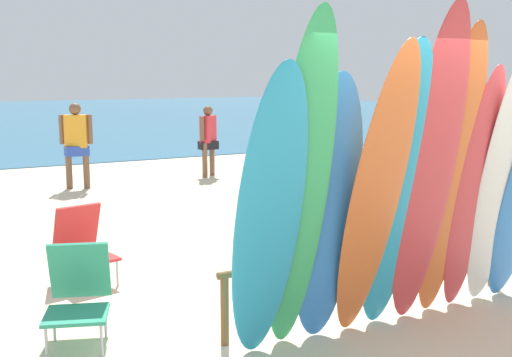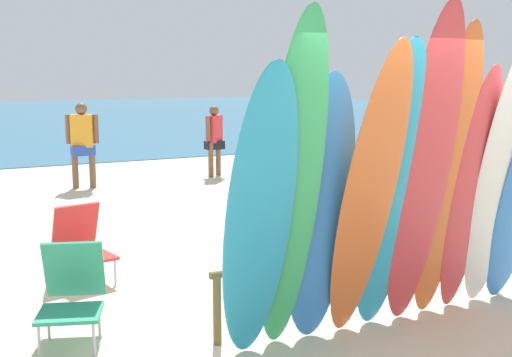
# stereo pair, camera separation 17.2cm
# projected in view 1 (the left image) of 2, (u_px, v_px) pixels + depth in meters

# --- Properties ---
(ground) EXTENTS (60.00, 60.00, 0.00)m
(ground) POSITION_uv_depth(u_px,v_px,m) (63.00, 153.00, 18.16)
(ground) COLOR beige
(surfboard_rack) EXTENTS (3.25, 0.07, 0.63)m
(surfboard_rack) POSITION_uv_depth(u_px,v_px,m) (376.00, 260.00, 5.92)
(surfboard_rack) COLOR brown
(surfboard_rack) RESTS_ON ground
(surfboard_teal_0) EXTENTS (0.57, 0.64, 2.33)m
(surfboard_teal_0) POSITION_uv_depth(u_px,v_px,m) (269.00, 217.00, 4.72)
(surfboard_teal_0) COLOR #289EC6
(surfboard_teal_0) RESTS_ON ground
(surfboard_green_1) EXTENTS (0.55, 0.77, 2.71)m
(surfboard_green_1) POSITION_uv_depth(u_px,v_px,m) (301.00, 189.00, 4.82)
(surfboard_green_1) COLOR #38B266
(surfboard_green_1) RESTS_ON ground
(surfboard_blue_2) EXTENTS (0.62, 0.51, 2.25)m
(surfboard_blue_2) POSITION_uv_depth(u_px,v_px,m) (328.00, 212.00, 5.10)
(surfboard_blue_2) COLOR #337AD1
(surfboard_blue_2) RESTS_ON ground
(surfboard_orange_3) EXTENTS (0.60, 0.76, 2.50)m
(surfboard_orange_3) POSITION_uv_depth(u_px,v_px,m) (376.00, 196.00, 5.13)
(surfboard_orange_3) COLOR orange
(surfboard_orange_3) RESTS_ON ground
(surfboard_teal_4) EXTENTS (0.59, 0.61, 2.52)m
(surfboard_teal_4) POSITION_uv_depth(u_px,v_px,m) (396.00, 189.00, 5.34)
(surfboard_teal_4) COLOR #289EC6
(surfboard_teal_4) RESTS_ON ground
(surfboard_red_5) EXTENTS (0.59, 0.64, 2.82)m
(surfboard_red_5) POSITION_uv_depth(u_px,v_px,m) (429.00, 170.00, 5.42)
(surfboard_red_5) COLOR #D13D42
(surfboard_red_5) RESTS_ON ground
(surfboard_orange_6) EXTENTS (0.55, 0.54, 2.67)m
(surfboard_orange_6) POSITION_uv_depth(u_px,v_px,m) (452.00, 175.00, 5.65)
(surfboard_orange_6) COLOR orange
(surfboard_orange_6) RESTS_ON ground
(surfboard_red_7) EXTENTS (0.56, 0.52, 2.31)m
(surfboard_red_7) POSITION_uv_depth(u_px,v_px,m) (474.00, 191.00, 5.86)
(surfboard_red_7) COLOR #D13D42
(surfboard_red_7) RESTS_ON ground
(surfboard_white_8) EXTENTS (0.58, 0.70, 2.60)m
(surfboard_white_8) POSITION_uv_depth(u_px,v_px,m) (504.00, 174.00, 5.90)
(surfboard_white_8) COLOR white
(surfboard_white_8) RESTS_ON ground
(beachgoer_near_rack) EXTENTS (0.59, 0.36, 1.67)m
(beachgoer_near_rack) POSITION_uv_depth(u_px,v_px,m) (76.00, 140.00, 12.32)
(beachgoer_near_rack) COLOR brown
(beachgoer_near_rack) RESTS_ON ground
(beachgoer_midbeach) EXTENTS (0.49, 0.39, 1.54)m
(beachgoer_midbeach) POSITION_uv_depth(u_px,v_px,m) (208.00, 136.00, 13.84)
(beachgoer_midbeach) COLOR brown
(beachgoer_midbeach) RESTS_ON ground
(beachgoer_strolling) EXTENTS (0.60, 0.26, 1.60)m
(beachgoer_strolling) POSITION_uv_depth(u_px,v_px,m) (302.00, 153.00, 10.65)
(beachgoer_strolling) COLOR tan
(beachgoer_strolling) RESTS_ON ground
(beach_chair_blue) EXTENTS (0.69, 0.78, 0.83)m
(beach_chair_blue) POSITION_uv_depth(u_px,v_px,m) (78.00, 292.00, 5.28)
(beach_chair_blue) COLOR #B7B7BC
(beach_chair_blue) RESTS_ON ground
(beach_chair_striped) EXTENTS (0.62, 0.73, 0.83)m
(beach_chair_striped) POSITION_uv_depth(u_px,v_px,m) (83.00, 243.00, 6.80)
(beach_chair_striped) COLOR #B7B7BC
(beach_chair_striped) RESTS_ON ground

